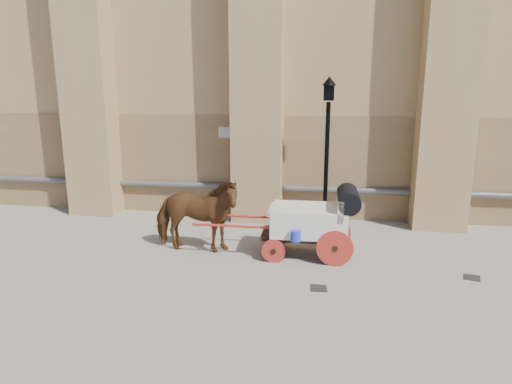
# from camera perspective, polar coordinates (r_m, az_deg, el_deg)

# --- Properties ---
(ground) EXTENTS (90.00, 90.00, 0.00)m
(ground) POSITION_cam_1_polar(r_m,az_deg,el_deg) (9.93, 2.85, -9.63)
(ground) COLOR gray
(ground) RESTS_ON ground
(horse) EXTENTS (0.99, 2.13, 1.79)m
(horse) POSITION_cam_1_polar(r_m,az_deg,el_deg) (10.73, -7.54, -2.90)
(horse) COLOR brown
(horse) RESTS_ON ground
(carriage) EXTENTS (3.74, 1.33, 1.63)m
(carriage) POSITION_cam_1_polar(r_m,az_deg,el_deg) (10.47, 7.37, -3.38)
(carriage) COLOR black
(carriage) RESTS_ON ground
(street_lamp) EXTENTS (0.38, 0.38, 4.06)m
(street_lamp) POSITION_cam_1_polar(r_m,az_deg,el_deg) (12.16, 8.84, 5.15)
(street_lamp) COLOR black
(street_lamp) RESTS_ON ground
(drain_grate_near) EXTENTS (0.34, 0.34, 0.01)m
(drain_grate_near) POSITION_cam_1_polar(r_m,az_deg,el_deg) (9.14, 7.83, -11.82)
(drain_grate_near) COLOR black
(drain_grate_near) RESTS_ON ground
(drain_grate_far) EXTENTS (0.39, 0.39, 0.01)m
(drain_grate_far) POSITION_cam_1_polar(r_m,az_deg,el_deg) (10.49, 25.37, -9.64)
(drain_grate_far) COLOR black
(drain_grate_far) RESTS_ON ground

